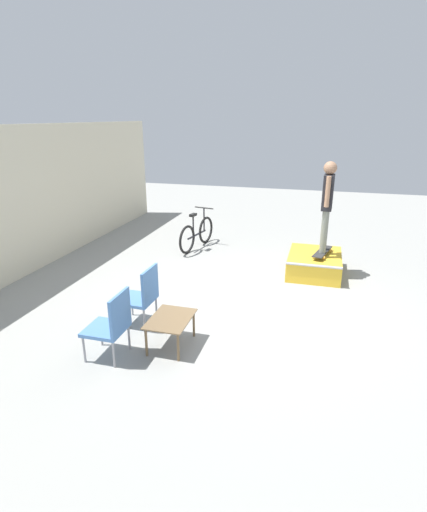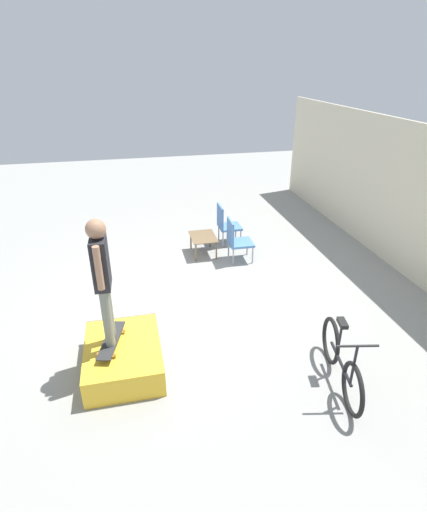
% 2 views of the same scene
% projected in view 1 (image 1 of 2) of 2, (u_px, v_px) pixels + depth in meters
% --- Properties ---
extents(ground_plane, '(24.00, 24.00, 0.00)m').
position_uv_depth(ground_plane, '(249.00, 302.00, 7.13)').
color(ground_plane, gray).
extents(house_wall_back, '(12.00, 0.06, 3.00)m').
position_uv_depth(house_wall_back, '(14.00, 205.00, 7.83)').
color(house_wall_back, beige).
rests_on(house_wall_back, ground_plane).
extents(skate_ramp_box, '(1.42, 1.07, 0.44)m').
position_uv_depth(skate_ramp_box, '(314.00, 264.00, 8.40)').
color(skate_ramp_box, gold).
rests_on(skate_ramp_box, ground_plane).
extents(skateboard_on_ramp, '(0.89, 0.41, 0.07)m').
position_uv_depth(skateboard_on_ramp, '(322.00, 252.00, 8.24)').
color(skateboard_on_ramp, '#2D2D2D').
rests_on(skateboard_on_ramp, skate_ramp_box).
extents(person_skater, '(0.57, 0.25, 1.82)m').
position_uv_depth(person_skater, '(327.00, 199.00, 7.88)').
color(person_skater, gray).
rests_on(person_skater, skateboard_on_ramp).
extents(coffee_table, '(0.77, 0.57, 0.44)m').
position_uv_depth(coffee_table, '(171.00, 322.00, 5.66)').
color(coffee_table, brown).
rests_on(coffee_table, ground_plane).
extents(patio_chair_left, '(0.52, 0.52, 0.97)m').
position_uv_depth(patio_chair_left, '(112.00, 323.00, 5.34)').
color(patio_chair_left, '#99999E').
rests_on(patio_chair_left, ground_plane).
extents(patio_chair_right, '(0.53, 0.53, 0.97)m').
position_uv_depth(patio_chair_right, '(142.00, 294.00, 6.21)').
color(patio_chair_right, '#99999E').
rests_on(patio_chair_right, ground_plane).
extents(bicycle, '(1.64, 0.53, 0.97)m').
position_uv_depth(bicycle, '(197.00, 234.00, 9.96)').
color(bicycle, black).
rests_on(bicycle, ground_plane).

